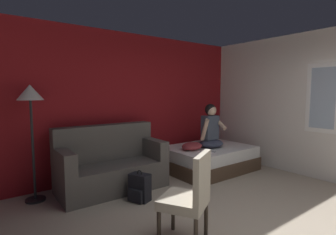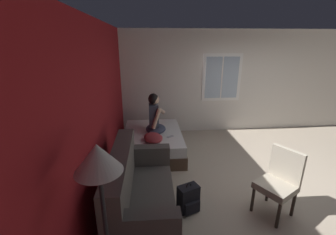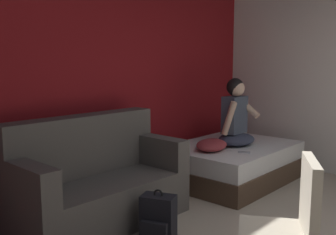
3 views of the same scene
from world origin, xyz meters
name	(u,v)px [view 1 (image 1 of 3)]	position (x,y,z in m)	size (l,w,h in m)	color
wall_back_accent	(129,104)	(0.00, 3.12, 1.35)	(10.07, 0.16, 2.70)	maroon
bed	(208,158)	(1.35, 2.27, 0.24)	(1.74, 1.30, 0.48)	#4C3828
couch	(111,165)	(-0.69, 2.51, 0.39)	(1.71, 0.85, 1.04)	#514C47
side_chair	(190,195)	(-0.71, 0.53, 0.53)	(0.63, 0.63, 0.98)	#382D23
person_seated	(211,130)	(1.35, 2.22, 0.84)	(0.52, 0.45, 0.88)	#383D51
backpack	(139,188)	(-0.57, 1.79, 0.19)	(0.32, 0.35, 0.46)	black
throw_pillow	(192,146)	(0.89, 2.27, 0.55)	(0.48, 0.36, 0.14)	#993338
cell_phone	(212,152)	(1.06, 1.90, 0.48)	(0.07, 0.14, 0.01)	#B7B7BC
floor_lamp	(31,104)	(-1.80, 2.71, 1.43)	(0.36, 0.36, 1.70)	black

